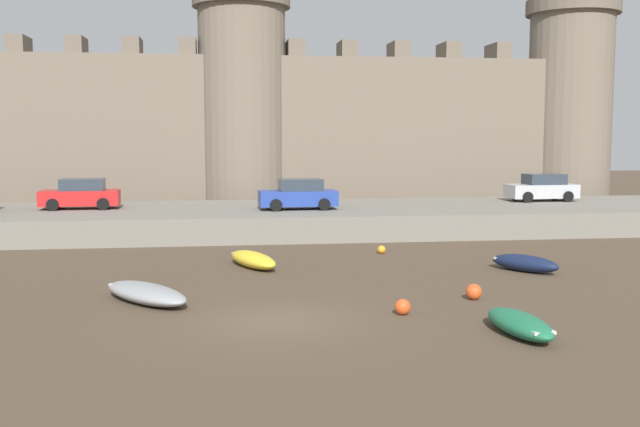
{
  "coord_description": "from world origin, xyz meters",
  "views": [
    {
      "loc": [
        -1.54,
        -20.8,
        5.32
      ],
      "look_at": [
        1.95,
        5.26,
        2.5
      ],
      "focal_mm": 42.0,
      "sensor_mm": 36.0,
      "label": 1
    }
  ],
  "objects": [
    {
      "name": "rowboat_near_channel_right",
      "position": [
        6.28,
        -2.3,
        0.31
      ],
      "size": [
        1.39,
        3.09,
        0.59
      ],
      "color": "#1E6B47",
      "rests_on": "ground"
    },
    {
      "name": "quay_road",
      "position": [
        0.0,
        19.66,
        0.65
      ],
      "size": [
        58.0,
        10.0,
        1.3
      ],
      "primitive_type": "cube",
      "color": "slate",
      "rests_on": "ground"
    },
    {
      "name": "rowboat_midflat_centre",
      "position": [
        10.1,
        6.42,
        0.34
      ],
      "size": [
        2.43,
        2.82,
        0.65
      ],
      "color": "#141E3D",
      "rests_on": "ground"
    },
    {
      "name": "car_quay_west",
      "position": [
        -8.95,
        20.34,
        2.08
      ],
      "size": [
        4.17,
        2.02,
        1.62
      ],
      "color": "red",
      "rests_on": "quay_road"
    },
    {
      "name": "mooring_buoy_near_channel",
      "position": [
        3.74,
        0.27,
        0.24
      ],
      "size": [
        0.47,
        0.47,
        0.47
      ],
      "primitive_type": "sphere",
      "color": "#E04C1E",
      "rests_on": "ground"
    },
    {
      "name": "ground_plane",
      "position": [
        0.0,
        0.0,
        0.0
      ],
      "size": [
        160.0,
        160.0,
        0.0
      ],
      "primitive_type": "plane",
      "color": "#4C3D2D"
    },
    {
      "name": "mooring_buoy_near_shore",
      "position": [
        5.53,
        11.42,
        0.18
      ],
      "size": [
        0.36,
        0.36,
        0.36
      ],
      "primitive_type": "sphere",
      "color": "orange",
      "rests_on": "ground"
    },
    {
      "name": "mooring_buoy_mid_mud",
      "position": [
        6.49,
        1.94,
        0.26
      ],
      "size": [
        0.52,
        0.52,
        0.52
      ],
      "primitive_type": "sphere",
      "color": "#E04C1E",
      "rests_on": "ground"
    },
    {
      "name": "castle",
      "position": [
        -0.0,
        29.65,
        6.38
      ],
      "size": [
        52.43,
        6.43,
        17.53
      ],
      "color": "#706354",
      "rests_on": "ground"
    },
    {
      "name": "car_quay_centre_east",
      "position": [
        2.58,
        18.58,
        2.08
      ],
      "size": [
        4.17,
        2.02,
        1.62
      ],
      "color": "#263F99",
      "rests_on": "quay_road"
    },
    {
      "name": "rowboat_foreground_left",
      "position": [
        -0.29,
        8.75,
        0.32
      ],
      "size": [
        2.31,
        3.57,
        0.62
      ],
      "color": "yellow",
      "rests_on": "ground"
    },
    {
      "name": "rowboat_midflat_right",
      "position": [
        -3.91,
        2.95,
        0.31
      ],
      "size": [
        3.5,
        3.97,
        0.58
      ],
      "color": "gray",
      "rests_on": "ground"
    },
    {
      "name": "car_quay_east",
      "position": [
        17.5,
        21.53,
        2.08
      ],
      "size": [
        4.17,
        2.02,
        1.62
      ],
      "color": "#B2B5B7",
      "rests_on": "quay_road"
    }
  ]
}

